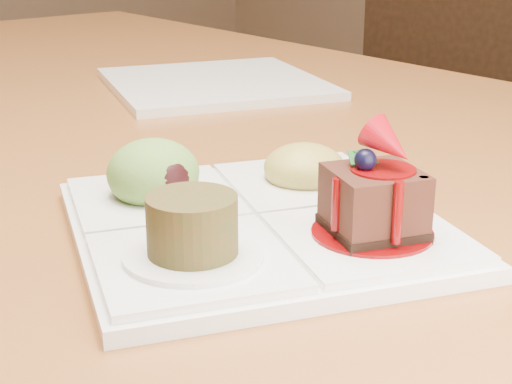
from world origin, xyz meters
TOP-DOWN VIEW (x-y plane):
  - dining_table at (0.00, 0.00)m, footprint 1.00×1.80m
  - chair_right at (0.89, 0.19)m, footprint 0.57×0.57m
  - sampler_plate at (-0.16, -0.46)m, footprint 0.35×0.35m
  - second_plate at (0.14, -0.01)m, footprint 0.36×0.36m

SIDE VIEW (x-z plane):
  - chair_right at x=0.89m, z-range 0.07..1.12m
  - dining_table at x=0.00m, z-range 0.31..1.06m
  - second_plate at x=0.14m, z-range 0.75..0.76m
  - sampler_plate at x=-0.16m, z-range 0.72..0.82m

